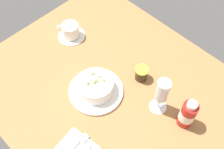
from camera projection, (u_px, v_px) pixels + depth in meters
The scene contains 6 objects.
ground_plane at pixel (118, 96), 109.92cm from camera, with size 110.00×84.00×3.00cm, color #9E6B3D.
porridge_bowl at pixel (96, 87), 106.48cm from camera, with size 21.28×21.28×7.71cm.
coffee_cup at pixel (71, 31), 122.89cm from camera, with size 12.08×12.08×6.85cm.
wine_glass at pixel (162, 92), 96.51cm from camera, with size 6.61×6.61×16.83cm.
jam_jar at pixel (142, 74), 110.40cm from camera, with size 5.23×5.23×6.02cm.
sauce_bottle_red at pixel (188, 114), 96.84cm from camera, with size 5.59×5.59×13.97cm.
Camera 1 is at (36.97, -40.15, 94.31)cm, focal length 44.68 mm.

